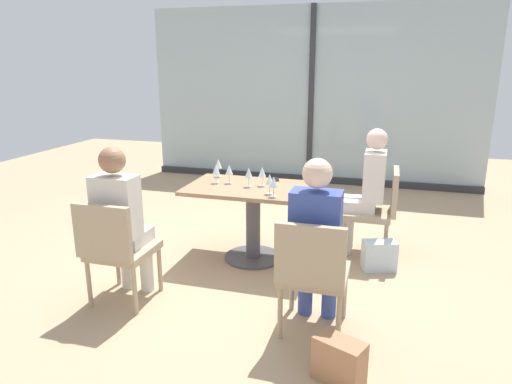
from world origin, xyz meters
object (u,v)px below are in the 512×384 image
chair_front_left (116,246)px  dining_table_main (253,207)px  wine_glass_3 (274,182)px  cell_phone_on_table (275,179)px  handbag_1 (379,256)px  wine_glass_4 (270,180)px  wine_glass_1 (216,170)px  wine_glass_5 (229,170)px  person_front_right (316,236)px  person_front_left (121,217)px  chair_far_right (377,206)px  person_far_right (367,186)px  wine_glass_0 (249,173)px  coffee_cup (298,192)px  handbag_0 (339,361)px  wine_glass_2 (262,172)px  wine_glass_6 (218,164)px  chair_front_right (313,270)px

chair_front_left → dining_table_main: bearing=56.4°
wine_glass_3 → cell_phone_on_table: bearing=102.4°
handbag_1 → wine_glass_4: bearing=176.5°
wine_glass_1 → wine_glass_5: (0.12, 0.03, 0.00)m
chair_front_left → wine_glass_1: bearing=72.0°
chair_front_left → person_front_right: (1.53, 0.11, 0.20)m
dining_table_main → wine_glass_3: 0.52m
person_front_left → wine_glass_5: person_front_left is taller
chair_far_right → wine_glass_3: (-0.87, -0.74, 0.37)m
person_front_left → cell_phone_on_table: person_front_left is taller
wine_glass_3 → wine_glass_5: same height
person_far_right → handbag_1: 0.69m
wine_glass_0 → handbag_1: wine_glass_0 is taller
wine_glass_4 → cell_phone_on_table: bearing=98.2°
wine_glass_3 → cell_phone_on_table: (-0.13, 0.60, -0.13)m
coffee_cup → wine_glass_3: bearing=-167.6°
wine_glass_0 → handbag_0: 2.03m
dining_table_main → cell_phone_on_table: cell_phone_on_table is taller
wine_glass_2 → handbag_1: 1.33m
chair_far_right → wine_glass_0: bearing=-158.4°
wine_glass_0 → handbag_0: bearing=-56.6°
wine_glass_3 → wine_glass_4: (-0.06, 0.08, 0.00)m
wine_glass_5 → wine_glass_6: bearing=131.0°
wine_glass_6 → coffee_cup: size_ratio=2.06×
chair_front_right → handbag_1: (0.43, 1.23, -0.36)m
wine_glass_1 → handbag_0: 2.26m
person_front_right → cell_phone_on_table: (-0.62, 1.35, 0.03)m
wine_glass_4 → coffee_cup: wine_glass_4 is taller
handbag_1 → person_far_right: bearing=94.0°
person_front_left → wine_glass_2: (0.84, 1.09, 0.16)m
wine_glass_1 → chair_front_right: bearing=-45.9°
dining_table_main → chair_front_left: size_ratio=1.43×
wine_glass_1 → wine_glass_0: bearing=-7.6°
cell_phone_on_table → dining_table_main: bearing=-131.2°
chair_front_left → wine_glass_0: wine_glass_0 is taller
cell_phone_on_table → wine_glass_1: bearing=-168.7°
wine_glass_0 → person_front_left: bearing=-125.3°
person_far_right → wine_glass_6: size_ratio=6.81×
chair_front_right → wine_glass_6: bearing=130.3°
chair_front_left → person_front_left: 0.23m
person_far_right → wine_glass_4: (-0.82, -0.65, 0.16)m
wine_glass_5 → handbag_1: (1.45, 0.02, -0.72)m
handbag_0 → wine_glass_4: bearing=143.1°
wine_glass_4 → person_front_right: bearing=-56.7°
wine_glass_4 → handbag_1: (0.98, 0.28, -0.72)m
person_front_right → cell_phone_on_table: person_front_right is taller
chair_far_right → person_front_right: size_ratio=0.69×
wine_glass_6 → coffee_cup: wine_glass_6 is taller
dining_table_main → chair_front_right: bearing=-56.4°
chair_front_right → person_front_left: size_ratio=0.69×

